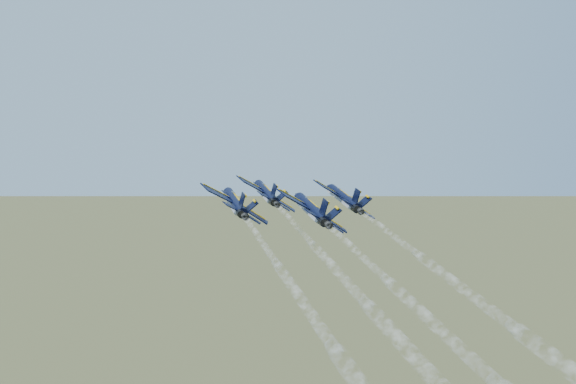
{
  "coord_description": "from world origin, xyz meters",
  "views": [
    {
      "loc": [
        -7.32,
        -99.88,
        118.63
      ],
      "look_at": [
        -3.73,
        2.7,
        107.03
      ],
      "focal_mm": 40.0,
      "sensor_mm": 36.0,
      "label": 1
    }
  ],
  "objects_px": {
    "jet_right": "(343,198)",
    "jet_slot": "(311,209)",
    "jet_left": "(234,202)",
    "jet_lead": "(266,192)"
  },
  "relations": [
    {
      "from": "jet_left",
      "to": "jet_right",
      "type": "xyz_separation_m",
      "value": [
        17.37,
        4.78,
        0.0
      ]
    },
    {
      "from": "jet_slot",
      "to": "jet_left",
      "type": "bearing_deg",
      "value": 129.87
    },
    {
      "from": "jet_lead",
      "to": "jet_slot",
      "type": "xyz_separation_m",
      "value": [
        6.42,
        -20.81,
        0.0
      ]
    },
    {
      "from": "jet_lead",
      "to": "jet_right",
      "type": "xyz_separation_m",
      "value": [
        12.56,
        -8.22,
        0.0
      ]
    },
    {
      "from": "jet_lead",
      "to": "jet_left",
      "type": "bearing_deg",
      "value": -125.63
    },
    {
      "from": "jet_left",
      "to": "jet_slot",
      "type": "height_order",
      "value": "same"
    },
    {
      "from": "jet_left",
      "to": "jet_right",
      "type": "height_order",
      "value": "same"
    },
    {
      "from": "jet_right",
      "to": "jet_slot",
      "type": "relative_size",
      "value": 1.0
    },
    {
      "from": "jet_right",
      "to": "jet_slot",
      "type": "height_order",
      "value": "same"
    },
    {
      "from": "jet_lead",
      "to": "jet_right",
      "type": "relative_size",
      "value": 1.0
    }
  ]
}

